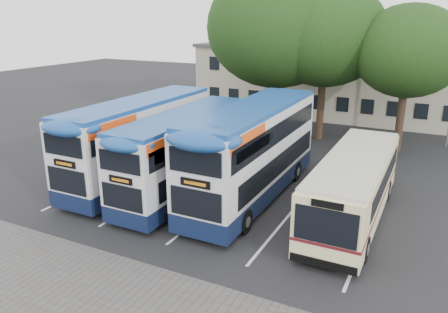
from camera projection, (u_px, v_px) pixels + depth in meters
ground at (258, 262)px, 16.22m from camera, size 120.00×120.00×0.00m
bay_lines at (227, 196)px, 22.07m from camera, size 14.12×11.00×0.01m
depot_building at (377, 82)px, 38.18m from camera, size 32.40×8.40×6.20m
tree_left at (277, 27)px, 31.36m from camera, size 10.16×10.16×12.22m
tree_mid at (326, 35)px, 30.15m from camera, size 8.41×8.41×11.02m
tree_right at (409, 51)px, 27.57m from camera, size 6.92×6.92×9.51m
bus_dd_left at (141, 137)px, 23.56m from camera, size 2.61×10.77×4.49m
bus_dd_mid at (187, 150)px, 21.85m from camera, size 2.44×10.06×4.19m
bus_dd_right at (254, 148)px, 21.25m from camera, size 2.72×11.20×4.67m
bus_single at (354, 183)px, 19.18m from camera, size 2.55×10.00×2.98m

